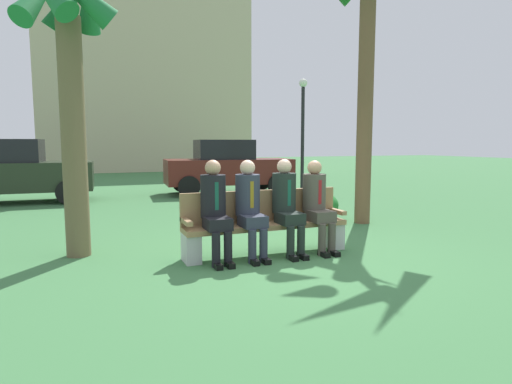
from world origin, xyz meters
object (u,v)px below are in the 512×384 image
palm_tree_tall (369,1)px  building_backdrop (143,75)px  palm_tree_short (68,48)px  seated_man_leftmost (215,205)px  seated_man_centerleft (250,204)px  seated_man_rightmost (317,201)px  park_bench (265,223)px  parked_car_far (228,167)px  street_lamp (303,125)px  shrub_near_bench (315,205)px  seated_man_centerright (287,202)px  parked_car_near (12,171)px

palm_tree_tall → building_backdrop: building_backdrop is taller
palm_tree_short → building_backdrop: 21.69m
seated_man_leftmost → seated_man_centerleft: seated_man_leftmost is taller
seated_man_rightmost → palm_tree_tall: size_ratio=0.22×
building_backdrop → park_bench: bearing=-93.2°
parked_car_far → street_lamp: 2.72m
shrub_near_bench → street_lamp: 4.29m
seated_man_centerright → seated_man_rightmost: bearing=-0.3°
parked_car_far → building_backdrop: (-0.59, 14.74, 4.88)m
seated_man_centerleft → shrub_near_bench: (2.30, 2.23, -0.44)m
palm_tree_tall → street_lamp: (0.85, 4.17, -2.13)m
seated_man_rightmost → seated_man_centerright: bearing=179.7°
seated_man_rightmost → parked_car_far: (1.05, 7.39, 0.10)m
palm_tree_tall → street_lamp: palm_tree_tall is taller
seated_man_rightmost → palm_tree_tall: (1.98, 1.61, 3.50)m
seated_man_rightmost → park_bench: bearing=170.6°
seated_man_centerleft → street_lamp: size_ratio=0.39×
seated_man_leftmost → parked_car_far: size_ratio=0.34×
seated_man_leftmost → parked_car_near: bearing=114.3°
park_bench → building_backdrop: building_backdrop is taller
seated_man_centerright → palm_tree_short: (-2.78, 0.97, 2.08)m
building_backdrop → street_lamp: bearing=-81.7°
seated_man_centerright → shrub_near_bench: 2.86m
palm_tree_short → parked_car_far: palm_tree_short is taller
seated_man_centerright → seated_man_leftmost: bearing=180.0°
seated_man_centerleft → shrub_near_bench: seated_man_centerleft is taller
seated_man_leftmost → seated_man_centerright: (1.05, -0.00, -0.00)m
seated_man_centerright → park_bench: bearing=155.9°
park_bench → parked_car_far: bearing=75.9°
seated_man_centerleft → seated_man_leftmost: bearing=179.9°
parked_car_far → building_backdrop: size_ratio=0.33×
seated_man_centerright → palm_tree_short: size_ratio=0.32×
park_bench → palm_tree_short: bearing=161.4°
palm_tree_short → parked_car_near: bearing=104.1°
seated_man_centerright → building_backdrop: (0.95, 22.13, 4.97)m
seated_man_leftmost → seated_man_rightmost: 1.54m
seated_man_leftmost → seated_man_centerright: 1.05m
seated_man_centerleft → seated_man_rightmost: bearing=-0.1°
seated_man_centerright → seated_man_rightmost: seated_man_centerright is taller
seated_man_rightmost → parked_car_near: (-4.89, 7.40, 0.10)m
park_bench → palm_tree_short: (-2.50, 0.84, 2.39)m
park_bench → seated_man_rightmost: size_ratio=1.80×
palm_tree_tall → palm_tree_short: palm_tree_tall is taller
palm_tree_tall → palm_tree_short: (-5.25, -0.64, -1.41)m
shrub_near_bench → parked_car_near: 8.04m
seated_man_centerright → building_backdrop: bearing=87.5°
parked_car_near → palm_tree_tall: bearing=-40.1°
palm_tree_tall → parked_car_near: size_ratio=1.49×
building_backdrop → seated_man_leftmost: bearing=-95.2°
palm_tree_tall → parked_car_near: bearing=139.9°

